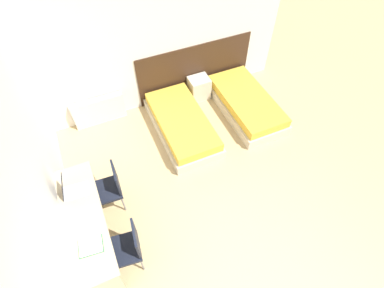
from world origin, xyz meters
The scene contains 13 objects.
ground_plane centered at (0.00, 0.00, 0.00)m, with size 20.00×20.00×0.00m, color tan.
wall_back centered at (0.00, 3.99, 1.35)m, with size 5.33×0.05×2.70m.
wall_left centered at (-2.19, 1.98, 1.35)m, with size 0.05×4.96×2.70m.
headboard_panel centered at (0.85, 3.95, 0.57)m, with size 2.47×0.03×1.14m.
bed_near_window centered at (0.13, 2.97, 0.19)m, with size 0.95×1.89×0.39m.
bed_near_door centered at (1.56, 2.97, 0.19)m, with size 0.95×1.89×0.39m.
nightstand centered at (0.85, 3.74, 0.25)m, with size 0.42×0.36×0.49m.
radiator centered at (-1.25, 3.87, 0.29)m, with size 1.01×0.12×0.58m.
desk centered at (-1.90, 1.46, 0.58)m, with size 0.53×1.80×0.76m.
chair_near_laptop centered at (-1.47, 1.95, 0.50)m, with size 0.46×0.46×0.90m.
chair_near_notebook centered at (-1.47, 0.95, 0.50)m, with size 0.49×0.49×0.90m.
laptop centered at (-1.95, 1.91, 0.83)m, with size 0.38×0.27×0.36m.
open_notebook centered at (-1.88, 1.04, 0.76)m, with size 0.32×0.27×0.02m.
Camera 1 is at (-1.26, -0.69, 4.48)m, focal length 28.00 mm.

